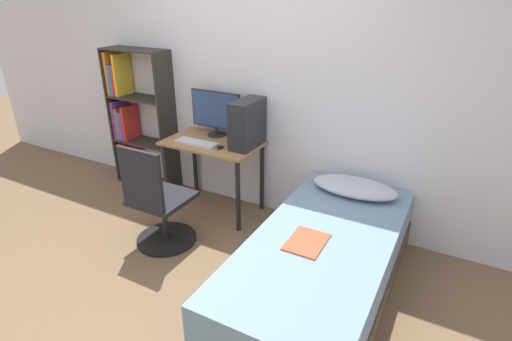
{
  "coord_description": "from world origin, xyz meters",
  "views": [
    {
      "loc": [
        1.78,
        -1.72,
        2.07
      ],
      "look_at": [
        0.4,
        0.84,
        0.75
      ],
      "focal_mm": 28.0,
      "sensor_mm": 36.0,
      "label": 1
    }
  ],
  "objects_px": {
    "office_chair": "(158,208)",
    "bookshelf": "(133,123)",
    "pc_tower": "(247,124)",
    "bed": "(321,268)",
    "monitor": "(216,112)",
    "keyboard": "(197,143)"
  },
  "relations": [
    {
      "from": "office_chair",
      "to": "pc_tower",
      "type": "bearing_deg",
      "value": 62.65
    },
    {
      "from": "bookshelf",
      "to": "office_chair",
      "type": "distance_m",
      "value": 1.47
    },
    {
      "from": "keyboard",
      "to": "pc_tower",
      "type": "height_order",
      "value": "pc_tower"
    },
    {
      "from": "bed",
      "to": "keyboard",
      "type": "relative_size",
      "value": 4.69
    },
    {
      "from": "bookshelf",
      "to": "pc_tower",
      "type": "relative_size",
      "value": 3.49
    },
    {
      "from": "bed",
      "to": "monitor",
      "type": "xyz_separation_m",
      "value": [
        -1.47,
        0.9,
        0.72
      ]
    },
    {
      "from": "bookshelf",
      "to": "keyboard",
      "type": "xyz_separation_m",
      "value": [
        1.07,
        -0.25,
        0.03
      ]
    },
    {
      "from": "bookshelf",
      "to": "office_chair",
      "type": "height_order",
      "value": "bookshelf"
    },
    {
      "from": "keyboard",
      "to": "pc_tower",
      "type": "relative_size",
      "value": 0.98
    },
    {
      "from": "bookshelf",
      "to": "monitor",
      "type": "distance_m",
      "value": 1.14
    },
    {
      "from": "monitor",
      "to": "pc_tower",
      "type": "bearing_deg",
      "value": -15.46
    },
    {
      "from": "monitor",
      "to": "keyboard",
      "type": "relative_size",
      "value": 1.29
    },
    {
      "from": "keyboard",
      "to": "office_chair",
      "type": "bearing_deg",
      "value": -86.79
    },
    {
      "from": "monitor",
      "to": "pc_tower",
      "type": "height_order",
      "value": "monitor"
    },
    {
      "from": "office_chair",
      "to": "keyboard",
      "type": "relative_size",
      "value": 2.21
    },
    {
      "from": "office_chair",
      "to": "keyboard",
      "type": "distance_m",
      "value": 0.75
    },
    {
      "from": "office_chair",
      "to": "bookshelf",
      "type": "bearing_deg",
      "value": 141.03
    },
    {
      "from": "bed",
      "to": "pc_tower",
      "type": "distance_m",
      "value": 1.48
    },
    {
      "from": "office_chair",
      "to": "bed",
      "type": "height_order",
      "value": "office_chair"
    },
    {
      "from": "office_chair",
      "to": "pc_tower",
      "type": "relative_size",
      "value": 2.17
    },
    {
      "from": "office_chair",
      "to": "monitor",
      "type": "height_order",
      "value": "monitor"
    },
    {
      "from": "pc_tower",
      "to": "office_chair",
      "type": "bearing_deg",
      "value": -117.35
    }
  ]
}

